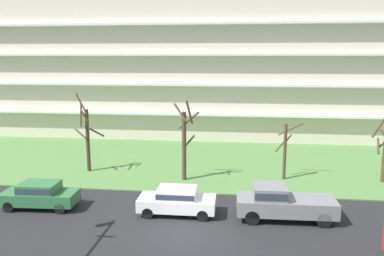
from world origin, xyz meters
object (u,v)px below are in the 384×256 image
object	(u,v)px
tree_left	(185,141)
tree_center	(285,150)
sedan_green_center_left	(40,194)
tree_far_left	(87,136)
pickup_gray_center_right	(281,202)
sedan_white_near_right	(177,200)

from	to	relation	value
tree_left	tree_center	bearing A→B (deg)	8.33
sedan_green_center_left	tree_far_left	bearing A→B (deg)	-93.27
tree_center	pickup_gray_center_right	xyz separation A→B (m)	(-0.98, -7.35, -1.26)
tree_center	sedan_green_center_left	size ratio (longest dim) A/B	0.94
sedan_white_near_right	tree_left	bearing A→B (deg)	-86.69
tree_far_left	pickup_gray_center_right	bearing A→B (deg)	-28.03
tree_center	sedan_white_near_right	xyz separation A→B (m)	(-6.85, -7.35, -1.41)
tree_far_left	tree_center	size ratio (longest dim) A/B	1.48
tree_left	pickup_gray_center_right	xyz separation A→B (m)	(6.28, -6.29, -1.93)
pickup_gray_center_right	sedan_white_near_right	xyz separation A→B (m)	(-5.87, 0.01, -0.14)
tree_far_left	sedan_green_center_left	xyz separation A→B (m)	(-0.08, -7.49, -2.03)
pickup_gray_center_right	tree_left	bearing A→B (deg)	-46.57
sedan_green_center_left	sedan_white_near_right	world-z (taller)	same
tree_left	sedan_white_near_right	size ratio (longest dim) A/B	1.35
tree_far_left	tree_center	world-z (taller)	tree_far_left
tree_left	sedan_white_near_right	xyz separation A→B (m)	(0.41, -6.28, -2.08)
tree_far_left	sedan_green_center_left	size ratio (longest dim) A/B	1.39
tree_center	sedan_white_near_right	world-z (taller)	tree_center
tree_left	sedan_green_center_left	bearing A→B (deg)	-141.47
tree_center	sedan_green_center_left	bearing A→B (deg)	-154.13
sedan_green_center_left	tree_left	bearing A→B (deg)	-144.11
tree_far_left	pickup_gray_center_right	world-z (taller)	tree_far_left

